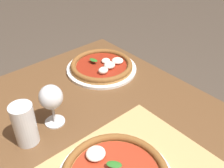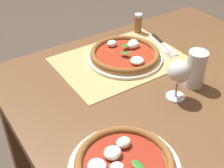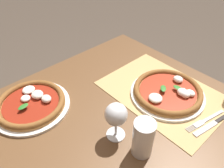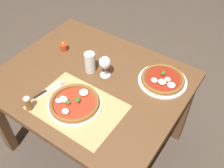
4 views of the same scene
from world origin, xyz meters
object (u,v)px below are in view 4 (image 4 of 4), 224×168
(pizza_far, at_px, (163,80))
(pint_glass, at_px, (90,63))
(pepper_shaker, at_px, (28,104))
(knife, at_px, (48,89))
(pizza_near, at_px, (74,103))
(wine_glass, at_px, (105,63))
(fork, at_px, (53,90))
(votive_candle, at_px, (64,47))

(pizza_far, height_order, pint_glass, pint_glass)
(pint_glass, height_order, pepper_shaker, pint_glass)
(pint_glass, bearing_deg, knife, -110.51)
(pizza_near, xyz_separation_m, pizza_far, (0.34, 0.48, -0.00))
(wine_glass, bearing_deg, fork, -122.10)
(pizza_near, height_order, pepper_shaker, pepper_shaker)
(knife, bearing_deg, pint_glass, 69.49)
(pizza_near, height_order, pizza_far, pizza_near)
(pizza_near, relative_size, wine_glass, 2.10)
(knife, distance_m, votive_candle, 0.41)
(pizza_far, distance_m, pint_glass, 0.49)
(pizza_far, xyz_separation_m, pepper_shaker, (-0.54, -0.65, 0.03))
(knife, height_order, pepper_shaker, pepper_shaker)
(knife, bearing_deg, pepper_shaker, -82.94)
(pizza_far, distance_m, knife, 0.74)
(pizza_far, height_order, pepper_shaker, pepper_shaker)
(pint_glass, height_order, votive_candle, pint_glass)
(votive_candle, bearing_deg, pizza_near, -41.78)
(pizza_far, bearing_deg, pint_glass, -158.39)
(pizza_far, xyz_separation_m, knife, (-0.56, -0.48, -0.01))
(pizza_far, bearing_deg, pizza_near, -125.71)
(pizza_near, xyz_separation_m, votive_candle, (-0.41, 0.37, 0.00))
(wine_glass, height_order, knife, wine_glass)
(pizza_near, bearing_deg, pizza_far, 54.29)
(pint_glass, xyz_separation_m, knife, (-0.11, -0.30, -0.06))
(votive_candle, bearing_deg, knife, -62.44)
(pint_glass, distance_m, knife, 0.32)
(knife, bearing_deg, pizza_far, 40.12)
(wine_glass, xyz_separation_m, votive_candle, (-0.41, 0.05, -0.08))
(pizza_near, xyz_separation_m, knife, (-0.22, 0.00, -0.02))
(pizza_near, height_order, wine_glass, wine_glass)
(pizza_far, distance_m, votive_candle, 0.76)
(pizza_near, relative_size, pint_glass, 2.25)
(wine_glass, height_order, fork, wine_glass)
(knife, bearing_deg, fork, 19.93)
(fork, xyz_separation_m, knife, (-0.03, -0.01, 0.00))
(pint_glass, relative_size, votive_candle, 2.01)
(pepper_shaker, bearing_deg, pizza_far, 50.17)
(fork, height_order, pepper_shaker, pepper_shaker)
(wine_glass, height_order, pepper_shaker, wine_glass)
(votive_candle, bearing_deg, pizza_far, 8.23)
(knife, bearing_deg, wine_glass, 55.02)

